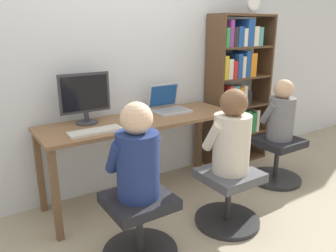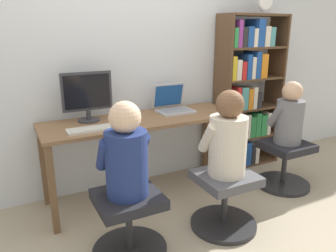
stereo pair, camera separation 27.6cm
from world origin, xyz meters
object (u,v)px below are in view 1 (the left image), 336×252
Objects in this scene: laptop at (169,106)px; desk_clock at (254,2)px; keyboard at (95,131)px; bookshelf at (236,95)px; desktop_monitor at (85,98)px; person_at_laptop at (232,136)px; office_chair_left at (140,224)px; person_near_shelf at (281,113)px; person_at_monitor at (137,156)px; office_chair_right at (228,196)px; office_chair_side at (277,159)px.

laptop is 1.41m from desk_clock.
bookshelf reaches higher than keyboard.
person_at_laptop is (0.80, -0.89, -0.23)m from desktop_monitor.
desktop_monitor reaches higher than keyboard.
person_near_shelf is (1.72, 0.26, 0.48)m from office_chair_left.
bookshelf is at bearing 26.88° from office_chair_left.
desk_clock is at bearing -25.96° from bookshelf.
desk_clock reaches higher than keyboard.
desk_clock is (1.83, -0.05, 0.80)m from desktop_monitor.
person_at_laptop is (0.77, -0.04, 0.50)m from office_chair_left.
person_at_laptop reaches higher than keyboard.
person_at_monitor is at bearing 177.01° from person_at_laptop.
office_chair_right is 0.92m from person_at_monitor.
office_chair_left is at bearing -171.35° from person_near_shelf.
keyboard is at bearing 170.04° from office_chair_side.
office_chair_side is at bearing 8.39° from person_at_monitor.
keyboard is at bearing 95.88° from office_chair_left.
desk_clock is 1.62m from office_chair_side.
office_chair_right is at bearing -140.96° from desk_clock.
person_at_laptop is at bearing -2.69° from office_chair_left.
desktop_monitor reaches higher than person_at_laptop.
laptop is 1.13m from person_at_monitor.
laptop is 0.82× the size of keyboard.
office_chair_left is 2.50m from desk_clock.
person_at_monitor is (0.02, -0.85, -0.23)m from desktop_monitor.
office_chair_right is (-0.01, -0.86, -0.56)m from laptop.
office_chair_right is at bearing -36.24° from keyboard.
office_chair_left is 0.82× the size of person_at_monitor.
laptop is 1.10m from person_near_shelf.
person_at_laptop reaches higher than office_chair_right.
office_chair_right is (0.77, -0.04, 0.00)m from office_chair_left.
person_at_monitor is 1.22× the size of office_chair_side.
person_at_monitor is at bearing -88.54° from desktop_monitor.
office_chair_right and office_chair_side have the same top height.
person_at_laptop is at bearing -141.09° from desk_clock.
keyboard is (-0.84, -0.25, -0.04)m from laptop.
desk_clock is at bearing 38.91° from person_at_laptop.
laptop is at bearing 149.06° from office_chair_side.
office_chair_side is (0.95, 0.30, 0.00)m from office_chair_right.
desk_clock is 0.37× the size of person_near_shelf.
person_at_laptop is 1.68m from desk_clock.
laptop is 0.91m from bookshelf.
desktop_monitor is 1.86m from person_near_shelf.
desk_clock is at bearing 23.72° from person_at_monitor.
person_near_shelf reaches higher than office_chair_left.
person_at_monitor is (-0.77, 0.04, 0.50)m from office_chair_right.
office_chair_side is at bearing 17.29° from person_at_laptop.
desktop_monitor reaches higher than office_chair_right.
bookshelf is at bearing 154.04° from desk_clock.
bookshelf is (1.69, 0.85, 0.06)m from person_at_monitor.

